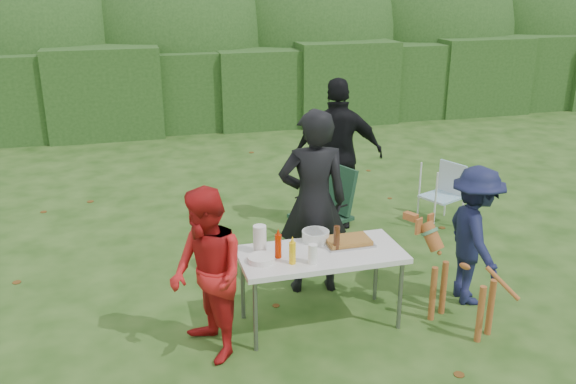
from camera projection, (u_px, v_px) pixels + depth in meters
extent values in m
plane|color=#1E4211|center=(290.00, 318.00, 5.86)|extent=(80.00, 80.00, 0.00)
cube|color=#23471C|center=(189.00, 89.00, 12.84)|extent=(22.00, 1.40, 1.70)
ellipsoid|color=#3D6628|center=(179.00, 45.00, 14.04)|extent=(20.00, 2.60, 3.20)
cube|color=silver|center=(321.00, 254.00, 5.55)|extent=(1.50, 0.70, 0.05)
cylinder|color=slate|center=(255.00, 316.00, 5.25)|extent=(0.04, 0.04, 0.69)
cylinder|color=slate|center=(400.00, 295.00, 5.59)|extent=(0.04, 0.04, 0.69)
cylinder|color=slate|center=(243.00, 286.00, 5.76)|extent=(0.04, 0.04, 0.69)
cylinder|color=slate|center=(376.00, 268.00, 6.10)|extent=(0.04, 0.04, 0.69)
imported|color=black|center=(313.00, 203.00, 6.11)|extent=(0.75, 0.54, 1.92)
imported|color=red|center=(207.00, 276.00, 5.07)|extent=(0.75, 0.87, 1.51)
imported|color=black|center=(338.00, 155.00, 7.70)|extent=(1.21, 0.69, 1.94)
imported|color=#161A3C|center=(474.00, 236.00, 5.97)|extent=(0.65, 0.98, 1.41)
cube|color=#B7B7BA|center=(348.00, 243.00, 5.70)|extent=(0.45, 0.30, 0.02)
cube|color=#A16C2D|center=(348.00, 240.00, 5.69)|extent=(0.40, 0.26, 0.04)
cylinder|color=yellow|center=(292.00, 253.00, 5.29)|extent=(0.06, 0.06, 0.20)
cylinder|color=#B52100|center=(278.00, 246.00, 5.40)|extent=(0.06, 0.06, 0.22)
cylinder|color=#47230F|center=(337.00, 238.00, 5.53)|extent=(0.06, 0.06, 0.24)
cylinder|color=white|center=(260.00, 239.00, 5.49)|extent=(0.12, 0.12, 0.26)
cylinder|color=white|center=(313.00, 254.00, 5.29)|extent=(0.08, 0.08, 0.18)
cylinder|color=silver|center=(316.00, 236.00, 5.76)|extent=(0.26, 0.26, 0.10)
cylinder|color=white|center=(261.00, 259.00, 5.35)|extent=(0.24, 0.24, 0.05)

